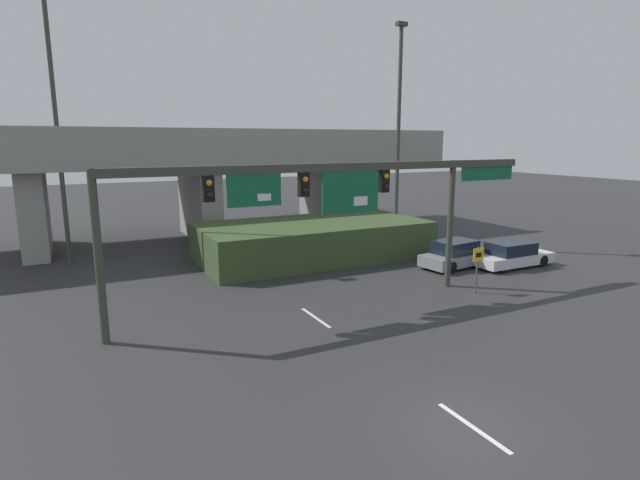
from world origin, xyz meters
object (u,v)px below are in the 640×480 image
object	(u,v)px
highway_light_pole_near	(398,132)
parked_sedan_mid_right	(512,255)
signal_gantry	(334,189)
speed_limit_sign	(478,263)
highway_light_pole_far	(56,118)
parked_sedan_near_right	(456,255)

from	to	relation	value
highway_light_pole_near	parked_sedan_mid_right	world-z (taller)	highway_light_pole_near
signal_gantry	speed_limit_sign	bearing A→B (deg)	-12.18
highway_light_pole_far	parked_sedan_near_right	size ratio (longest dim) A/B	3.43
speed_limit_sign	signal_gantry	bearing A→B (deg)	167.82
highway_light_pole_near	highway_light_pole_far	world-z (taller)	highway_light_pole_far
speed_limit_sign	parked_sedan_mid_right	bearing A→B (deg)	27.81
speed_limit_sign	highway_light_pole_far	world-z (taller)	highway_light_pole_far
signal_gantry	parked_sedan_near_right	bearing A→B (deg)	16.48
signal_gantry	parked_sedan_mid_right	size ratio (longest dim) A/B	4.07
signal_gantry	parked_sedan_near_right	xyz separation A→B (m)	(9.07, 2.68, -4.19)
signal_gantry	highway_light_pole_far	distance (m)	16.45
parked_sedan_mid_right	parked_sedan_near_right	bearing A→B (deg)	154.95
signal_gantry	speed_limit_sign	size ratio (longest dim) A/B	8.87
highway_light_pole_far	parked_sedan_mid_right	world-z (taller)	highway_light_pole_far
speed_limit_sign	parked_sedan_mid_right	distance (m)	6.02
highway_light_pole_far	highway_light_pole_near	bearing A→B (deg)	-12.17
signal_gantry	highway_light_pole_near	distance (m)	13.07
highway_light_pole_far	parked_sedan_mid_right	bearing A→B (deg)	-28.13
parked_sedan_near_right	signal_gantry	bearing A→B (deg)	-171.25
speed_limit_sign	highway_light_pole_near	xyz separation A→B (m)	(2.81, 10.20, 5.89)
parked_sedan_near_right	parked_sedan_mid_right	distance (m)	3.08
signal_gantry	parked_sedan_mid_right	distance (m)	12.66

